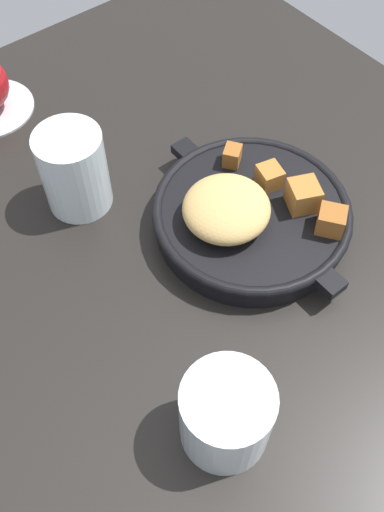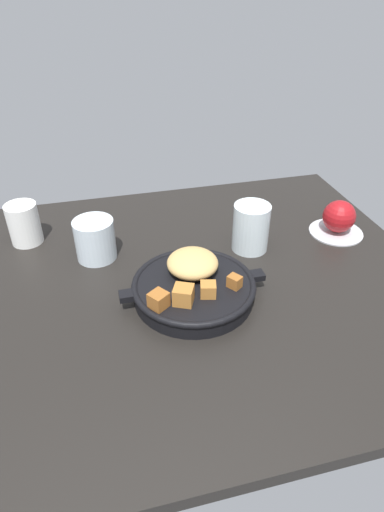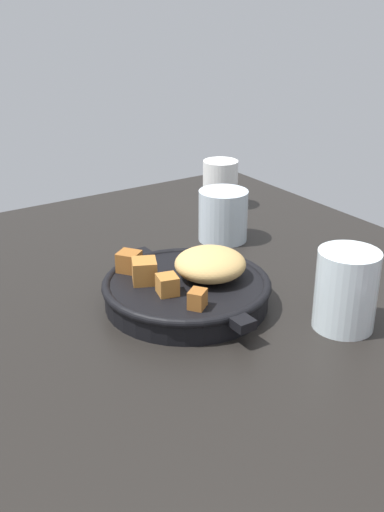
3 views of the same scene
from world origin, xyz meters
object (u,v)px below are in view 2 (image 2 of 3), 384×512
red_apple (339,216)px  water_glass_short (95,239)px  white_creamer_pitcher (24,224)px  cast_iron_skillet (193,285)px  water_glass_tall (251,227)px

red_apple → water_glass_short: (-52.79, 3.42, 0.07)cm
red_apple → white_creamer_pitcher: (-67.04, 13.10, 0.30)cm
cast_iron_skillet → red_apple: bearing=20.7°
red_apple → water_glass_short: bearing=176.3°
cast_iron_skillet → water_glass_short: size_ratio=3.15×
water_glass_tall → white_creamer_pitcher: (-45.91, 14.23, -0.59)cm
water_glass_short → red_apple: bearing=-3.7°
red_apple → water_glass_tall: (-21.13, -1.13, 0.89)cm
cast_iron_skillet → water_glass_short: water_glass_short is taller
white_creamer_pitcher → water_glass_short: white_creamer_pitcher is taller
red_apple → water_glass_tall: size_ratio=0.71×
water_glass_tall → water_glass_short: bearing=171.8°
water_glass_short → cast_iron_skillet: bearing=-47.0°
red_apple → cast_iron_skillet: bearing=-159.3°
white_creamer_pitcher → water_glass_short: 17.22cm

